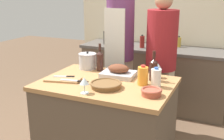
{
  "coord_description": "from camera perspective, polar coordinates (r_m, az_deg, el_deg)",
  "views": [
    {
      "loc": [
        1.05,
        -2.22,
        1.69
      ],
      "look_at": [
        0.0,
        0.13,
        0.94
      ],
      "focal_mm": 45.0,
      "sensor_mm": 36.0,
      "label": 1
    }
  ],
  "objects": [
    {
      "name": "back_counter",
      "position": [
        4.15,
        8.27,
        -1.39
      ],
      "size": [
        2.09,
        0.6,
        0.89
      ],
      "color": "brown",
      "rests_on": "ground_plane"
    },
    {
      "name": "wine_bottle_green",
      "position": [
        2.63,
        8.42,
        0.22
      ],
      "size": [
        0.08,
        0.08,
        0.28
      ],
      "color": "#381E19",
      "rests_on": "kitchen_island"
    },
    {
      "name": "cutting_board",
      "position": [
        2.67,
        -9.92,
        -1.91
      ],
      "size": [
        0.35,
        0.23,
        0.02
      ],
      "color": "#AD7F51",
      "rests_on": "kitchen_island"
    },
    {
      "name": "stock_pot",
      "position": [
        3.01,
        -4.98,
        1.83
      ],
      "size": [
        0.19,
        0.19,
        0.19
      ],
      "color": "#B7B7BC",
      "rests_on": "kitchen_island"
    },
    {
      "name": "roasting_pan",
      "position": [
        2.74,
        1.32,
        -0.37
      ],
      "size": [
        0.34,
        0.27,
        0.13
      ],
      "color": "#BCBCC1",
      "rests_on": "kitchen_island"
    },
    {
      "name": "knife_chef",
      "position": [
        2.58,
        -7.47,
        -2.18
      ],
      "size": [
        0.27,
        0.07,
        0.01
      ],
      "color": "#B7B7BC",
      "rests_on": "cutting_board"
    },
    {
      "name": "condiment_bottle_tall",
      "position": [
        4.22,
        -1.43,
        6.64
      ],
      "size": [
        0.05,
        0.05,
        0.21
      ],
      "color": "#332D28",
      "rests_on": "back_counter"
    },
    {
      "name": "milk_jug",
      "position": [
        2.47,
        8.92,
        -1.58
      ],
      "size": [
        0.09,
        0.09,
        0.18
      ],
      "color": "white",
      "rests_on": "kitchen_island"
    },
    {
      "name": "wicker_basket",
      "position": [
        2.43,
        -1.25,
        -3.01
      ],
      "size": [
        0.28,
        0.28,
        0.05
      ],
      "color": "brown",
      "rests_on": "kitchen_island"
    },
    {
      "name": "back_wall",
      "position": [
        4.32,
        10.03,
        10.48
      ],
      "size": [
        2.59,
        0.1,
        2.55
      ],
      "color": "beige",
      "rests_on": "ground_plane"
    },
    {
      "name": "wine_glass_left",
      "position": [
        2.3,
        -5.64,
        -2.35
      ],
      "size": [
        0.08,
        0.08,
        0.14
      ],
      "color": "silver",
      "rests_on": "kitchen_island"
    },
    {
      "name": "wine_bottle_dark",
      "position": [
        2.92,
        -2.46,
        2.0
      ],
      "size": [
        0.07,
        0.07,
        0.29
      ],
      "color": "#381E19",
      "rests_on": "kitchen_island"
    },
    {
      "name": "mixing_bowl",
      "position": [
        2.28,
        8.02,
        -4.41
      ],
      "size": [
        0.17,
        0.17,
        0.06
      ],
      "color": "#A84C38",
      "rests_on": "kitchen_island"
    },
    {
      "name": "juice_jug",
      "position": [
        2.5,
        6.29,
        -1.19
      ],
      "size": [
        0.09,
        0.09,
        0.18
      ],
      "color": "orange",
      "rests_on": "kitchen_island"
    },
    {
      "name": "kitchen_island",
      "position": [
        2.76,
        -1.1,
        -10.89
      ],
      "size": [
        1.22,
        0.85,
        0.86
      ],
      "color": "brown",
      "rests_on": "ground_plane"
    },
    {
      "name": "person_cook_aproned",
      "position": [
        3.37,
        1.65,
        4.55
      ],
      "size": [
        0.33,
        0.33,
        1.8
      ],
      "rotation": [
        0.0,
        0.0,
        -0.06
      ],
      "color": "beige",
      "rests_on": "ground_plane"
    },
    {
      "name": "person_cook_guest",
      "position": [
        3.25,
        9.92,
        2.28
      ],
      "size": [
        0.35,
        0.35,
        1.66
      ],
      "rotation": [
        0.0,
        0.0,
        -0.14
      ],
      "color": "beige",
      "rests_on": "ground_plane"
    },
    {
      "name": "condiment_bottle_short",
      "position": [
        4.1,
        13.41,
        5.53
      ],
      "size": [
        0.06,
        0.06,
        0.16
      ],
      "color": "#B28E2D",
      "rests_on": "back_counter"
    },
    {
      "name": "knife_paring",
      "position": [
        2.72,
        -9.56,
        -1.29
      ],
      "size": [
        0.2,
        0.1,
        0.01
      ],
      "color": "#B7B7BC",
      "rests_on": "cutting_board"
    },
    {
      "name": "wine_glass_right",
      "position": [
        2.72,
        9.32,
        0.59
      ],
      "size": [
        0.08,
        0.08,
        0.14
      ],
      "color": "silver",
      "rests_on": "kitchen_island"
    },
    {
      "name": "condiment_bottle_extra",
      "position": [
        3.96,
        6.14,
        5.72
      ],
      "size": [
        0.07,
        0.07,
        0.18
      ],
      "color": "maroon",
      "rests_on": "back_counter"
    }
  ]
}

